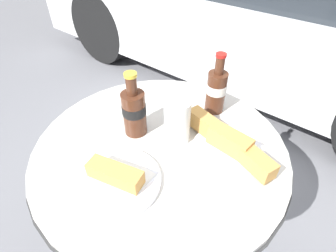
{
  "coord_description": "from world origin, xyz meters",
  "views": [
    {
      "loc": [
        0.37,
        -0.43,
        1.31
      ],
      "look_at": [
        0.0,
        0.04,
        0.8
      ],
      "focal_mm": 28.0,
      "sensor_mm": 36.0,
      "label": 1
    }
  ],
  "objects_px": {
    "cola_bottle_right": "(134,111)",
    "lunch_plate_far": "(227,144)",
    "drinking_glass": "(177,123)",
    "lunch_plate_near": "(115,178)",
    "bistro_table": "(161,174)",
    "parked_car": "(254,6)",
    "cola_bottle_left": "(216,90)"
  },
  "relations": [
    {
      "from": "bistro_table",
      "to": "parked_car",
      "type": "height_order",
      "value": "parked_car"
    },
    {
      "from": "bistro_table",
      "to": "parked_car",
      "type": "distance_m",
      "value": 2.06
    },
    {
      "from": "cola_bottle_right",
      "to": "parked_car",
      "type": "xyz_separation_m",
      "value": [
        -0.47,
        1.97,
        -0.23
      ]
    },
    {
      "from": "drinking_glass",
      "to": "parked_car",
      "type": "height_order",
      "value": "parked_car"
    },
    {
      "from": "cola_bottle_right",
      "to": "drinking_glass",
      "type": "xyz_separation_m",
      "value": [
        0.12,
        0.05,
        -0.02
      ]
    },
    {
      "from": "bistro_table",
      "to": "cola_bottle_right",
      "type": "xyz_separation_m",
      "value": [
        -0.1,
        0.0,
        0.22
      ]
    },
    {
      "from": "bistro_table",
      "to": "drinking_glass",
      "type": "distance_m",
      "value": 0.21
    },
    {
      "from": "cola_bottle_right",
      "to": "lunch_plate_near",
      "type": "bearing_deg",
      "value": -61.23
    },
    {
      "from": "lunch_plate_far",
      "to": "drinking_glass",
      "type": "bearing_deg",
      "value": -160.45
    },
    {
      "from": "drinking_glass",
      "to": "lunch_plate_near",
      "type": "relative_size",
      "value": 0.6
    },
    {
      "from": "cola_bottle_left",
      "to": "cola_bottle_right",
      "type": "relative_size",
      "value": 1.01
    },
    {
      "from": "cola_bottle_right",
      "to": "lunch_plate_near",
      "type": "distance_m",
      "value": 0.22
    },
    {
      "from": "parked_car",
      "to": "cola_bottle_right",
      "type": "bearing_deg",
      "value": -76.64
    },
    {
      "from": "bistro_table",
      "to": "cola_bottle_right",
      "type": "bearing_deg",
      "value": 179.47
    },
    {
      "from": "lunch_plate_near",
      "to": "drinking_glass",
      "type": "bearing_deg",
      "value": 84.11
    },
    {
      "from": "cola_bottle_right",
      "to": "drinking_glass",
      "type": "relative_size",
      "value": 1.48
    },
    {
      "from": "lunch_plate_near",
      "to": "lunch_plate_far",
      "type": "bearing_deg",
      "value": 59.12
    },
    {
      "from": "cola_bottle_right",
      "to": "lunch_plate_far",
      "type": "bearing_deg",
      "value": 21.15
    },
    {
      "from": "cola_bottle_right",
      "to": "parked_car",
      "type": "bearing_deg",
      "value": 103.36
    },
    {
      "from": "cola_bottle_left",
      "to": "drinking_glass",
      "type": "bearing_deg",
      "value": -93.46
    },
    {
      "from": "cola_bottle_right",
      "to": "drinking_glass",
      "type": "height_order",
      "value": "cola_bottle_right"
    },
    {
      "from": "bistro_table",
      "to": "lunch_plate_near",
      "type": "height_order",
      "value": "lunch_plate_near"
    },
    {
      "from": "cola_bottle_right",
      "to": "lunch_plate_far",
      "type": "height_order",
      "value": "cola_bottle_right"
    },
    {
      "from": "parked_car",
      "to": "drinking_glass",
      "type": "bearing_deg",
      "value": -72.89
    },
    {
      "from": "parked_car",
      "to": "lunch_plate_far",
      "type": "bearing_deg",
      "value": -68.48
    },
    {
      "from": "bistro_table",
      "to": "lunch_plate_near",
      "type": "bearing_deg",
      "value": -90.59
    },
    {
      "from": "cola_bottle_right",
      "to": "parked_car",
      "type": "relative_size",
      "value": 0.05
    },
    {
      "from": "cola_bottle_right",
      "to": "lunch_plate_far",
      "type": "xyz_separation_m",
      "value": [
        0.27,
        0.1,
        -0.05
      ]
    },
    {
      "from": "bistro_table",
      "to": "lunch_plate_far",
      "type": "height_order",
      "value": "lunch_plate_far"
    },
    {
      "from": "cola_bottle_left",
      "to": "lunch_plate_near",
      "type": "bearing_deg",
      "value": -94.77
    },
    {
      "from": "cola_bottle_left",
      "to": "lunch_plate_near",
      "type": "height_order",
      "value": "cola_bottle_left"
    },
    {
      "from": "lunch_plate_near",
      "to": "parked_car",
      "type": "bearing_deg",
      "value": 104.76
    }
  ]
}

